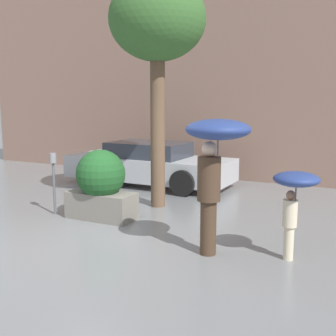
% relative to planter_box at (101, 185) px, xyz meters
% --- Properties ---
extents(ground_plane, '(40.00, 40.00, 0.00)m').
position_rel_planter_box_xyz_m(ground_plane, '(0.72, -1.26, -0.68)').
color(ground_plane, slate).
extents(building_facade, '(18.00, 0.30, 6.00)m').
position_rel_planter_box_xyz_m(building_facade, '(0.72, 5.24, 2.32)').
color(building_facade, '#8C6B5B').
rests_on(building_facade, ground).
extents(planter_box, '(1.36, 0.96, 1.36)m').
position_rel_planter_box_xyz_m(planter_box, '(0.00, 0.00, 0.00)').
color(planter_box, gray).
rests_on(planter_box, ground).
extents(person_adult, '(0.93, 0.93, 2.04)m').
position_rel_planter_box_xyz_m(person_adult, '(2.67, -0.92, 0.88)').
color(person_adult, '#473323').
rests_on(person_adult, ground).
extents(person_child, '(0.65, 0.65, 1.31)m').
position_rel_planter_box_xyz_m(person_child, '(3.76, -0.61, 0.36)').
color(person_child, beige).
rests_on(person_child, ground).
extents(parked_car_near, '(4.60, 1.94, 1.18)m').
position_rel_planter_box_xyz_m(parked_car_near, '(-0.81, 3.37, -0.12)').
color(parked_car_near, '#B7BCC1').
rests_on(parked_car_near, ground).
extents(street_tree, '(2.01, 2.01, 4.81)m').
position_rel_planter_box_xyz_m(street_tree, '(0.53, 1.37, 3.17)').
color(street_tree, brown).
rests_on(street_tree, ground).
extents(parking_meter, '(0.14, 0.14, 1.26)m').
position_rel_planter_box_xyz_m(parking_meter, '(-1.05, -0.16, 0.22)').
color(parking_meter, '#595B60').
rests_on(parking_meter, ground).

